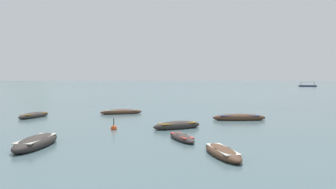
# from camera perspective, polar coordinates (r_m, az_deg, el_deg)

# --- Properties ---
(ground_plane) EXTENTS (6000.00, 6000.00, 0.00)m
(ground_plane) POSITION_cam_1_polar(r_m,az_deg,el_deg) (1506.56, -1.18, 2.41)
(ground_plane) COLOR #476066
(mountain_1) EXTENTS (694.64, 694.64, 242.05)m
(mountain_1) POSITION_cam_1_polar(r_m,az_deg,el_deg) (2442.55, -20.54, 5.14)
(mountain_1) COLOR slate
(mountain_1) RESTS_ON ground
(mountain_2) EXTENTS (2126.96, 2126.96, 535.16)m
(mountain_2) POSITION_cam_1_polar(r_m,az_deg,el_deg) (2513.13, -1.04, 8.58)
(mountain_2) COLOR slate
(mountain_2) RESTS_ON ground
(rowboat_1) EXTENTS (1.71, 3.89, 0.52)m
(rowboat_1) POSITION_cam_1_polar(r_m,az_deg,el_deg) (15.91, 9.19, -9.64)
(rowboat_1) COLOR #4C3323
(rowboat_1) RESTS_ON ground
(rowboat_2) EXTENTS (4.43, 2.31, 0.61)m
(rowboat_2) POSITION_cam_1_polar(r_m,az_deg,el_deg) (34.87, -7.91, -2.94)
(rowboat_2) COLOR #4C3323
(rowboat_2) RESTS_ON ground
(rowboat_3) EXTENTS (1.67, 4.58, 0.72)m
(rowboat_3) POSITION_cam_1_polar(r_m,az_deg,el_deg) (19.09, -21.39, -7.55)
(rowboat_3) COLOR #2D2826
(rowboat_3) RESTS_ON ground
(rowboat_4) EXTENTS (4.59, 1.21, 0.71)m
(rowboat_4) POSITION_cam_1_polar(r_m,az_deg,el_deg) (29.82, 11.92, -3.84)
(rowboat_4) COLOR #4C3323
(rowboat_4) RESTS_ON ground
(rowboat_5) EXTENTS (1.79, 3.38, 0.46)m
(rowboat_5) POSITION_cam_1_polar(r_m,az_deg,el_deg) (19.70, 2.35, -7.29)
(rowboat_5) COLOR #2D2826
(rowboat_5) RESTS_ON ground
(rowboat_6) EXTENTS (2.20, 4.06, 0.63)m
(rowboat_6) POSITION_cam_1_polar(r_m,az_deg,el_deg) (33.55, -21.73, -3.31)
(rowboat_6) COLOR #2D2826
(rowboat_6) RESTS_ON ground
(rowboat_7) EXTENTS (3.89, 2.76, 0.68)m
(rowboat_7) POSITION_cam_1_polar(r_m,az_deg,el_deg) (24.26, 1.54, -5.28)
(rowboat_7) COLOR #2D2826
(rowboat_7) RESTS_ON ground
(ferry_0) EXTENTS (8.38, 4.61, 2.54)m
(ferry_0) POSITION_cam_1_polar(r_m,az_deg,el_deg) (178.68, 22.53, 1.37)
(ferry_0) COLOR navy
(ferry_0) RESTS_ON ground
(mooring_buoy) EXTENTS (0.44, 0.44, 0.93)m
(mooring_buoy) POSITION_cam_1_polar(r_m,az_deg,el_deg) (24.05, -9.16, -5.65)
(mooring_buoy) COLOR #DB4C1E
(mooring_buoy) RESTS_ON ground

